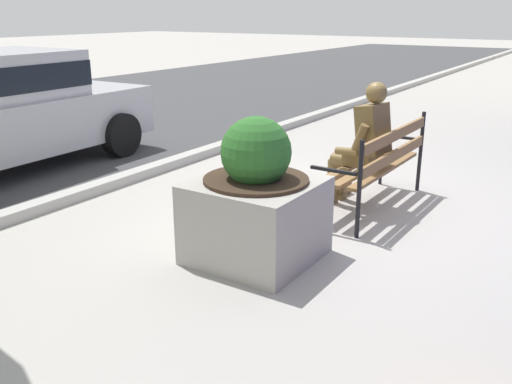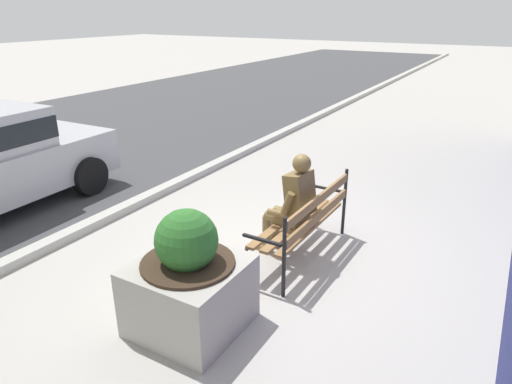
# 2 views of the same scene
# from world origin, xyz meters

# --- Properties ---
(ground_plane) EXTENTS (80.00, 80.00, 0.00)m
(ground_plane) POSITION_xyz_m (0.00, 0.00, 0.00)
(ground_plane) COLOR #ADA8A0
(curb_stone) EXTENTS (60.00, 0.20, 0.12)m
(curb_stone) POSITION_xyz_m (0.00, 2.90, 0.06)
(curb_stone) COLOR #B2AFA8
(curb_stone) RESTS_ON ground
(park_bench) EXTENTS (1.81, 0.56, 0.95)m
(park_bench) POSITION_xyz_m (0.13, -0.09, 0.54)
(park_bench) COLOR olive
(park_bench) RESTS_ON ground
(bronze_statue_seated) EXTENTS (0.71, 0.78, 1.37)m
(bronze_statue_seated) POSITION_xyz_m (0.11, 0.12, 0.67)
(bronze_statue_seated) COLOR brown
(bronze_statue_seated) RESTS_ON ground
(concrete_planter) EXTENTS (0.99, 0.99, 1.24)m
(concrete_planter) POSITION_xyz_m (-1.64, 0.32, 0.49)
(concrete_planter) COLOR #A8A399
(concrete_planter) RESTS_ON ground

